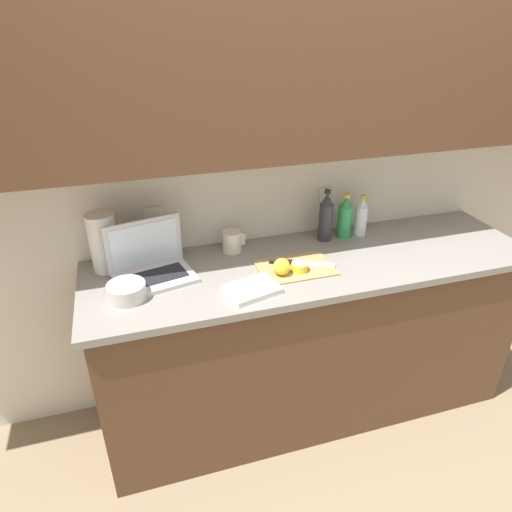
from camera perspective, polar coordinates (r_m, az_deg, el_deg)
The scene contains 15 objects.
ground_plane at distance 2.79m, azimuth 6.15°, elevation -17.66°, with size 12.00×12.00×0.00m, color #847056.
wall_back at distance 2.20m, azimuth 5.80°, elevation 16.75°, with size 5.20×0.38×2.60m.
counter_unit at distance 2.47m, azimuth 7.09°, elevation -9.81°, with size 2.19×0.63×0.94m.
laptop at distance 2.09m, azimuth -13.02°, elevation -1.02°, with size 0.39×0.31×0.25m.
cutting_board at distance 2.13m, azimuth 4.93°, elevation -1.46°, with size 0.35×0.24×0.01m, color tan.
knife at distance 2.15m, azimuth 4.30°, elevation -0.76°, with size 0.30×0.14×0.02m.
lemon_half_cut at distance 2.09m, azimuth 5.45°, elevation -1.36°, with size 0.08×0.08×0.04m.
lemon_whole_beside at distance 2.05m, azimuth 3.23°, elevation -1.35°, with size 0.08×0.08×0.08m.
bottle_green_soda at distance 2.47m, azimuth 12.99°, elevation 4.77°, with size 0.07×0.07×0.22m.
bottle_oil_tall at distance 2.42m, azimuth 11.04°, elevation 4.72°, with size 0.07×0.07×0.24m.
bottle_water_clear at distance 2.37m, azimuth 8.70°, elevation 4.78°, with size 0.07×0.07×0.27m.
measuring_cup at distance 2.26m, azimuth -3.01°, elevation 1.84°, with size 0.12×0.10×0.11m.
bowl_white at distance 1.97m, azimuth -15.86°, elevation -4.27°, with size 0.16×0.16×0.07m.
paper_towel_roll at distance 2.17m, azimuth -18.53°, elevation 1.61°, with size 0.12×0.12×0.28m.
dish_towel at distance 1.95m, azimuth -0.49°, elevation -4.20°, with size 0.22×0.16×0.02m, color silver.
Camera 1 is at (-0.83, -1.75, 2.00)m, focal length 32.00 mm.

